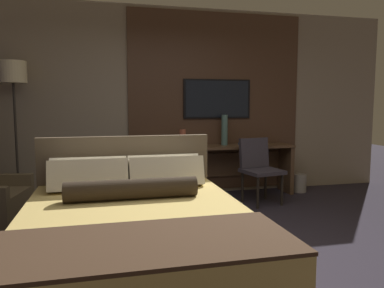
{
  "coord_description": "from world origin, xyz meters",
  "views": [
    {
      "loc": [
        -0.97,
        -2.98,
        1.39
      ],
      "look_at": [
        0.01,
        1.07,
        0.93
      ],
      "focal_mm": 35.0,
      "sensor_mm": 36.0,
      "label": 1
    }
  ],
  "objects_px": {
    "floor_lamp": "(13,84)",
    "desk_chair": "(258,164)",
    "vase_tall": "(224,130)",
    "vase_short": "(183,138)",
    "book": "(247,144)",
    "waste_bin": "(299,183)",
    "tv": "(217,99)",
    "desk": "(220,161)",
    "bed": "(135,236)"
  },
  "relations": [
    {
      "from": "floor_lamp",
      "to": "desk_chair",
      "type": "bearing_deg",
      "value": -8.51
    },
    {
      "from": "desk_chair",
      "to": "vase_tall",
      "type": "xyz_separation_m",
      "value": [
        -0.32,
        0.55,
        0.45
      ]
    },
    {
      "from": "vase_short",
      "to": "book",
      "type": "bearing_deg",
      "value": 5.08
    },
    {
      "from": "waste_bin",
      "to": "vase_tall",
      "type": "bearing_deg",
      "value": 174.05
    },
    {
      "from": "waste_bin",
      "to": "floor_lamp",
      "type": "bearing_deg",
      "value": 179.29
    },
    {
      "from": "tv",
      "to": "desk_chair",
      "type": "relative_size",
      "value": 1.17
    },
    {
      "from": "desk_chair",
      "to": "vase_tall",
      "type": "bearing_deg",
      "value": 108.48
    },
    {
      "from": "vase_tall",
      "to": "desk",
      "type": "bearing_deg",
      "value": -157.62
    },
    {
      "from": "desk",
      "to": "tv",
      "type": "bearing_deg",
      "value": 90.0
    },
    {
      "from": "book",
      "to": "waste_bin",
      "type": "height_order",
      "value": "book"
    },
    {
      "from": "tv",
      "to": "vase_short",
      "type": "bearing_deg",
      "value": -156.24
    },
    {
      "from": "desk_chair",
      "to": "book",
      "type": "relative_size",
      "value": 3.48
    },
    {
      "from": "desk_chair",
      "to": "tv",
      "type": "bearing_deg",
      "value": 107.63
    },
    {
      "from": "tv",
      "to": "book",
      "type": "xyz_separation_m",
      "value": [
        0.43,
        -0.17,
        -0.68
      ]
    },
    {
      "from": "tv",
      "to": "floor_lamp",
      "type": "height_order",
      "value": "floor_lamp"
    },
    {
      "from": "desk",
      "to": "waste_bin",
      "type": "height_order",
      "value": "desk"
    },
    {
      "from": "tv",
      "to": "book",
      "type": "bearing_deg",
      "value": -22.0
    },
    {
      "from": "bed",
      "to": "tv",
      "type": "relative_size",
      "value": 2.12
    },
    {
      "from": "tv",
      "to": "vase_short",
      "type": "relative_size",
      "value": 4.11
    },
    {
      "from": "vase_tall",
      "to": "book",
      "type": "bearing_deg",
      "value": -3.48
    },
    {
      "from": "bed",
      "to": "waste_bin",
      "type": "distance_m",
      "value": 3.64
    },
    {
      "from": "desk_chair",
      "to": "book",
      "type": "height_order",
      "value": "desk_chair"
    },
    {
      "from": "desk",
      "to": "waste_bin",
      "type": "relative_size",
      "value": 7.83
    },
    {
      "from": "book",
      "to": "vase_short",
      "type": "bearing_deg",
      "value": -174.92
    },
    {
      "from": "desk",
      "to": "vase_tall",
      "type": "distance_m",
      "value": 0.47
    },
    {
      "from": "vase_tall",
      "to": "vase_short",
      "type": "xyz_separation_m",
      "value": [
        -0.67,
        -0.11,
        -0.1
      ]
    },
    {
      "from": "vase_tall",
      "to": "waste_bin",
      "type": "distance_m",
      "value": 1.48
    },
    {
      "from": "floor_lamp",
      "to": "book",
      "type": "bearing_deg",
      "value": 0.94
    },
    {
      "from": "vase_short",
      "to": "waste_bin",
      "type": "height_order",
      "value": "vase_short"
    },
    {
      "from": "desk_chair",
      "to": "vase_tall",
      "type": "relative_size",
      "value": 1.97
    },
    {
      "from": "desk_chair",
      "to": "vase_short",
      "type": "bearing_deg",
      "value": 144.71
    },
    {
      "from": "vase_tall",
      "to": "book",
      "type": "xyz_separation_m",
      "value": [
        0.35,
        -0.02,
        -0.21
      ]
    },
    {
      "from": "tv",
      "to": "book",
      "type": "relative_size",
      "value": 4.06
    },
    {
      "from": "vase_tall",
      "to": "desk_chair",
      "type": "bearing_deg",
      "value": -60.37
    },
    {
      "from": "bed",
      "to": "vase_short",
      "type": "xyz_separation_m",
      "value": [
        0.9,
        2.36,
        0.54
      ]
    },
    {
      "from": "desk_chair",
      "to": "vase_short",
      "type": "xyz_separation_m",
      "value": [
        -0.99,
        0.44,
        0.35
      ]
    },
    {
      "from": "desk",
      "to": "vase_short",
      "type": "bearing_deg",
      "value": -172.11
    },
    {
      "from": "vase_short",
      "to": "book",
      "type": "height_order",
      "value": "vase_short"
    },
    {
      "from": "desk",
      "to": "vase_tall",
      "type": "relative_size",
      "value": 4.8
    },
    {
      "from": "desk",
      "to": "floor_lamp",
      "type": "height_order",
      "value": "floor_lamp"
    },
    {
      "from": "bed",
      "to": "book",
      "type": "bearing_deg",
      "value": 51.84
    },
    {
      "from": "floor_lamp",
      "to": "waste_bin",
      "type": "bearing_deg",
      "value": -0.71
    },
    {
      "from": "tv",
      "to": "waste_bin",
      "type": "height_order",
      "value": "tv"
    },
    {
      "from": "bed",
      "to": "desk",
      "type": "relative_size",
      "value": 1.02
    },
    {
      "from": "desk",
      "to": "floor_lamp",
      "type": "relative_size",
      "value": 1.14
    },
    {
      "from": "bed",
      "to": "vase_short",
      "type": "bearing_deg",
      "value": 69.15
    },
    {
      "from": "bed",
      "to": "floor_lamp",
      "type": "height_order",
      "value": "floor_lamp"
    },
    {
      "from": "bed",
      "to": "vase_tall",
      "type": "height_order",
      "value": "vase_tall"
    },
    {
      "from": "desk_chair",
      "to": "floor_lamp",
      "type": "height_order",
      "value": "floor_lamp"
    },
    {
      "from": "book",
      "to": "waste_bin",
      "type": "relative_size",
      "value": 0.93
    }
  ]
}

